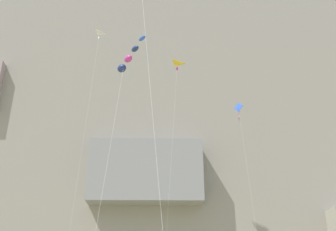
{
  "coord_description": "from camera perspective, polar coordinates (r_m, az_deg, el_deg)",
  "views": [
    {
      "loc": [
        2.12,
        -10.24,
        3.78
      ],
      "look_at": [
        2.65,
        22.96,
        19.62
      ],
      "focal_mm": 43.65,
      "sensor_mm": 36.0,
      "label": 1
    }
  ],
  "objects": [
    {
      "name": "kite_diamond_low_left",
      "position": [
        46.44,
        10.1,
        -0.94
      ],
      "size": [
        1.55,
        1.71,
        25.41
      ],
      "color": "blue",
      "rests_on": "ground"
    },
    {
      "name": "cliff_face",
      "position": [
        72.77,
        -2.5,
        -1.25
      ],
      "size": [
        180.0,
        27.46,
        67.38
      ],
      "color": "gray",
      "rests_on": "ground"
    },
    {
      "name": "kite_delta_high_right",
      "position": [
        51.16,
        -10.11,
        8.96
      ],
      "size": [
        1.48,
        5.42,
        34.58
      ],
      "color": "white",
      "rests_on": "ground"
    },
    {
      "name": "kite_windsock_far_right",
      "position": [
        26.7,
        -5.67,
        7.64
      ],
      "size": [
        2.98,
        3.51,
        18.99
      ],
      "color": "navy",
      "rests_on": "ground"
    },
    {
      "name": "kite_delta_low_center",
      "position": [
        55.14,
        0.96,
        5.67
      ],
      "size": [
        2.87,
        3.56,
        33.36
      ],
      "color": "yellow",
      "rests_on": "ground"
    }
  ]
}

